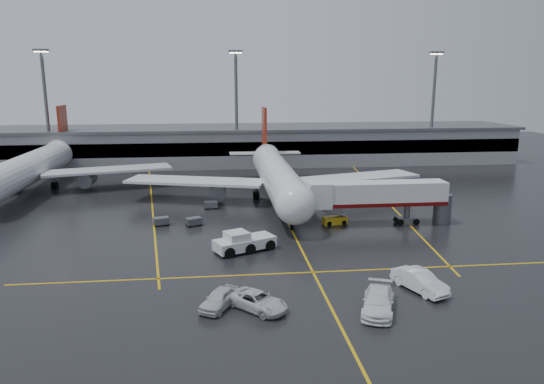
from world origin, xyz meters
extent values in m
plane|color=black|center=(0.00, 0.00, 0.00)|extent=(220.00, 220.00, 0.00)
cube|color=gold|center=(0.00, 0.00, 0.01)|extent=(0.25, 90.00, 0.02)
cube|color=gold|center=(0.00, -22.00, 0.01)|extent=(60.00, 0.25, 0.02)
cube|color=gold|center=(-20.00, 10.00, 0.01)|extent=(9.99, 69.35, 0.02)
cube|color=gold|center=(18.00, 10.00, 0.01)|extent=(7.57, 69.64, 0.02)
cube|color=gray|center=(0.00, 48.00, 4.00)|extent=(120.00, 18.00, 8.00)
cube|color=black|center=(0.00, 39.20, 4.50)|extent=(120.00, 0.40, 3.00)
cube|color=#595B60|center=(0.00, 48.00, 8.30)|extent=(122.00, 19.00, 0.60)
cylinder|color=#595B60|center=(-45.00, 42.00, 12.50)|extent=(0.70, 0.70, 25.00)
cube|color=#595B60|center=(-45.00, 42.00, 25.20)|extent=(3.00, 1.20, 0.50)
cube|color=#FFE5B2|center=(-45.00, 42.00, 24.90)|extent=(2.60, 0.90, 0.20)
cylinder|color=#595B60|center=(-5.00, 42.00, 12.50)|extent=(0.70, 0.70, 25.00)
cube|color=#595B60|center=(-5.00, 42.00, 25.20)|extent=(3.00, 1.20, 0.50)
cube|color=#FFE5B2|center=(-5.00, 42.00, 24.90)|extent=(2.60, 0.90, 0.20)
cylinder|color=#595B60|center=(40.00, 42.00, 12.50)|extent=(0.70, 0.70, 25.00)
cube|color=#595B60|center=(40.00, 42.00, 25.20)|extent=(3.00, 1.20, 0.50)
cube|color=#FFE5B2|center=(40.00, 42.00, 24.90)|extent=(2.60, 0.90, 0.20)
cylinder|color=silver|center=(0.00, 8.00, 4.20)|extent=(5.20, 36.00, 5.20)
sphere|color=silver|center=(0.00, -10.00, 4.20)|extent=(5.20, 5.20, 5.20)
cone|color=silver|center=(0.00, 29.00, 4.80)|extent=(4.94, 8.00, 4.94)
cube|color=maroon|center=(0.00, 30.00, 9.70)|extent=(0.50, 5.50, 8.50)
cube|color=silver|center=(0.00, 29.00, 5.00)|extent=(14.00, 3.00, 0.25)
cube|color=silver|center=(-13.00, 10.00, 3.40)|extent=(22.80, 11.83, 0.40)
cube|color=silver|center=(13.00, 10.00, 3.40)|extent=(22.80, 11.83, 0.40)
cylinder|color=#595B60|center=(-9.50, 9.00, 2.00)|extent=(2.60, 4.50, 2.60)
cylinder|color=#595B60|center=(9.50, 9.00, 2.00)|extent=(2.60, 4.50, 2.60)
cylinder|color=#595B60|center=(0.00, -7.00, 1.00)|extent=(0.56, 0.56, 2.00)
cylinder|color=#595B60|center=(-3.20, 11.00, 1.00)|extent=(0.56, 0.56, 2.00)
cylinder|color=#595B60|center=(3.20, 11.00, 1.00)|extent=(0.56, 0.56, 2.00)
cylinder|color=black|center=(0.00, -7.00, 0.45)|extent=(0.40, 1.10, 1.10)
cylinder|color=black|center=(-3.20, 11.00, 0.55)|extent=(1.00, 1.40, 1.40)
cylinder|color=black|center=(3.20, 11.00, 0.55)|extent=(1.00, 1.40, 1.40)
cylinder|color=silver|center=(-42.00, 20.00, 4.20)|extent=(5.20, 36.00, 5.20)
cone|color=silver|center=(-42.00, 41.00, 4.80)|extent=(4.94, 8.00, 4.94)
cube|color=maroon|center=(-42.00, 42.00, 9.70)|extent=(0.50, 5.50, 8.50)
cube|color=silver|center=(-42.00, 41.00, 5.00)|extent=(14.00, 3.00, 0.25)
cube|color=silver|center=(-29.00, 22.00, 3.40)|extent=(22.80, 11.83, 0.40)
cylinder|color=#595B60|center=(-32.50, 21.00, 2.00)|extent=(2.60, 4.50, 2.60)
cylinder|color=#595B60|center=(-45.20, 23.00, 1.00)|extent=(0.56, 0.56, 2.00)
cylinder|color=#595B60|center=(-38.80, 23.00, 1.00)|extent=(0.56, 0.56, 2.00)
cylinder|color=black|center=(-45.20, 23.00, 0.55)|extent=(1.00, 1.40, 1.40)
cylinder|color=black|center=(-38.80, 23.00, 0.55)|extent=(1.00, 1.40, 1.40)
cube|color=silver|center=(12.00, -6.00, 4.40)|extent=(18.00, 3.20, 3.00)
cube|color=#530707|center=(12.00, -6.00, 3.10)|extent=(18.00, 3.30, 0.50)
cube|color=silver|center=(3.80, -6.00, 4.40)|extent=(3.00, 3.40, 3.30)
cylinder|color=#595B60|center=(16.00, -6.00, 1.50)|extent=(0.80, 0.80, 3.00)
cube|color=#595B60|center=(16.00, -6.00, 0.45)|extent=(2.60, 1.60, 0.90)
cylinder|color=#595B60|center=(21.00, -6.00, 2.00)|extent=(2.40, 2.40, 4.00)
cylinder|color=black|center=(14.90, -6.00, 0.45)|extent=(0.90, 1.80, 0.90)
cylinder|color=black|center=(17.10, -6.00, 0.45)|extent=(0.90, 1.80, 0.90)
cube|color=silver|center=(-6.55, -14.57, 0.90)|extent=(7.52, 5.44, 1.20)
cube|color=silver|center=(-7.45, -14.99, 1.90)|extent=(3.17, 3.17, 1.00)
cube|color=black|center=(-7.45, -14.99, 1.90)|extent=(2.86, 2.86, 0.90)
cylinder|color=black|center=(-8.91, -15.65, 0.55)|extent=(2.42, 3.27, 1.30)
cylinder|color=black|center=(-6.55, -14.57, 0.55)|extent=(2.42, 3.27, 1.30)
cylinder|color=black|center=(-4.18, -13.50, 0.55)|extent=(2.42, 3.27, 1.30)
cube|color=yellow|center=(6.29, -4.96, 0.50)|extent=(3.47, 1.93, 1.00)
cube|color=#595B60|center=(6.29, -4.96, 1.46)|extent=(3.26, 1.37, 1.14)
cylinder|color=black|center=(5.21, -5.15, 0.27)|extent=(0.90, 1.64, 0.64)
cylinder|color=black|center=(7.36, -4.76, 0.27)|extent=(0.90, 1.64, 0.64)
imported|color=silver|center=(-6.32, -29.77, 0.77)|extent=(5.70, 5.73, 1.54)
imported|color=white|center=(3.80, -31.27, 0.90)|extent=(4.58, 6.69, 1.80)
imported|color=white|center=(8.98, -27.54, 0.96)|extent=(4.13, 6.19, 1.93)
imported|color=silver|center=(-9.54, -29.03, 0.81)|extent=(4.04, 5.09, 1.62)
cube|color=#595B60|center=(-12.81, -3.72, 0.65)|extent=(2.35, 1.97, 0.90)
cylinder|color=black|center=(-13.35, -4.49, 0.18)|extent=(0.40, 0.20, 0.40)
cylinder|color=black|center=(-11.87, -3.87, 0.18)|extent=(0.40, 0.20, 0.40)
cylinder|color=black|center=(-13.74, -3.57, 0.18)|extent=(0.40, 0.20, 0.40)
cylinder|color=black|center=(-12.26, -2.95, 0.18)|extent=(0.40, 0.20, 0.40)
cube|color=#595B60|center=(-17.18, -3.11, 0.65)|extent=(2.29, 1.82, 0.90)
cylinder|color=black|center=(-17.80, -3.81, 0.18)|extent=(0.40, 0.20, 0.40)
cylinder|color=black|center=(-16.27, -3.36, 0.18)|extent=(0.40, 0.20, 0.40)
cylinder|color=black|center=(-18.09, -2.86, 0.18)|extent=(0.40, 0.20, 0.40)
cylinder|color=black|center=(-16.55, -2.40, 0.18)|extent=(0.40, 0.20, 0.40)
cube|color=#595B60|center=(-10.56, 5.28, 0.65)|extent=(2.04, 1.37, 0.90)
cylinder|color=black|center=(-11.35, 4.76, 0.18)|extent=(0.40, 0.20, 0.40)
cylinder|color=black|center=(-9.75, 4.81, 0.18)|extent=(0.40, 0.20, 0.40)
cylinder|color=black|center=(-11.38, 5.76, 0.18)|extent=(0.40, 0.20, 0.40)
cylinder|color=black|center=(-9.78, 5.81, 0.18)|extent=(0.40, 0.20, 0.40)
camera|label=1|loc=(-9.44, -69.19, 19.16)|focal=33.02mm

